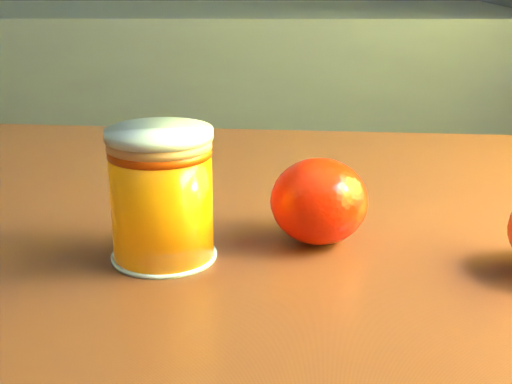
{
  "coord_description": "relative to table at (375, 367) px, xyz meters",
  "views": [
    {
      "loc": [
        0.92,
        -0.43,
        1.04
      ],
      "look_at": [
        0.92,
        0.07,
        0.87
      ],
      "focal_mm": 50.0,
      "sensor_mm": 36.0,
      "label": 1
    }
  ],
  "objects": [
    {
      "name": "orange_front",
      "position": [
        -0.05,
        0.02,
        0.14
      ],
      "size": [
        0.09,
        0.09,
        0.07
      ],
      "primitive_type": "ellipsoid",
      "rotation": [
        0.0,
        0.0,
        -0.2
      ],
      "color": "#F31E04",
      "rests_on": "table"
    },
    {
      "name": "table",
      "position": [
        0.0,
        0.0,
        0.0
      ],
      "size": [
        1.16,
        0.86,
        0.82
      ],
      "rotation": [
        0.0,
        0.0,
        -0.09
      ],
      "color": "brown",
      "rests_on": "ground"
    },
    {
      "name": "juice_glass",
      "position": [
        -0.17,
        -0.02,
        0.15
      ],
      "size": [
        0.08,
        0.08,
        0.1
      ],
      "rotation": [
        0.0,
        0.0,
        -0.33
      ],
      "color": "orange",
      "rests_on": "table"
    }
  ]
}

